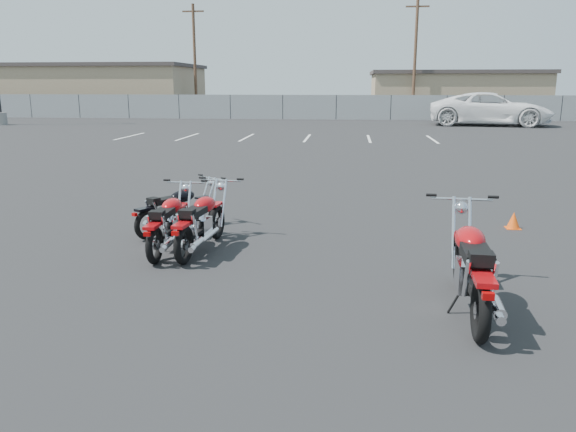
# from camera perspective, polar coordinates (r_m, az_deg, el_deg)

# --- Properties ---
(ground) EXTENTS (120.00, 120.00, 0.00)m
(ground) POSITION_cam_1_polar(r_m,az_deg,el_deg) (7.99, -1.91, -5.49)
(ground) COLOR black
(ground) RESTS_ON ground
(motorcycle_front_red) EXTENTS (0.77, 2.00, 0.98)m
(motorcycle_front_red) POSITION_cam_1_polar(r_m,az_deg,el_deg) (8.97, -11.94, -0.71)
(motorcycle_front_red) COLOR black
(motorcycle_front_red) RESTS_ON ground
(motorcycle_second_black) EXTENTS (1.30, 1.73, 0.90)m
(motorcycle_second_black) POSITION_cam_1_polar(r_m,az_deg,el_deg) (10.07, -11.29, 0.64)
(motorcycle_second_black) COLOR black
(motorcycle_second_black) RESTS_ON ground
(motorcycle_third_red) EXTENTS (0.80, 2.07, 1.01)m
(motorcycle_third_red) POSITION_cam_1_polar(r_m,az_deg,el_deg) (8.87, -8.77, -0.64)
(motorcycle_third_red) COLOR black
(motorcycle_third_red) RESTS_ON ground
(motorcycle_rear_red) EXTENTS (0.92, 2.37, 1.16)m
(motorcycle_rear_red) POSITION_cam_1_polar(r_m,az_deg,el_deg) (6.74, 18.17, -5.02)
(motorcycle_rear_red) COLOR black
(motorcycle_rear_red) RESTS_ON ground
(training_cone_near) EXTENTS (0.25, 0.25, 0.30)m
(training_cone_near) POSITION_cam_1_polar(r_m,az_deg,el_deg) (11.00, 21.93, -0.41)
(training_cone_near) COLOR #FB520D
(training_cone_near) RESTS_ON ground
(chainlink_fence) EXTENTS (80.06, 0.06, 1.80)m
(chainlink_fence) POSITION_cam_1_polar(r_m,az_deg,el_deg) (42.53, 4.91, 10.95)
(chainlink_fence) COLOR gray
(chainlink_fence) RESTS_ON ground
(tan_building_west) EXTENTS (18.40, 10.40, 4.30)m
(tan_building_west) POSITION_cam_1_polar(r_m,az_deg,el_deg) (54.61, -19.15, 12.10)
(tan_building_west) COLOR #988262
(tan_building_west) RESTS_ON ground
(tan_building_east) EXTENTS (14.40, 9.40, 3.70)m
(tan_building_east) POSITION_cam_1_polar(r_m,az_deg,el_deg) (52.26, 16.48, 11.94)
(tan_building_east) COLOR #988262
(tan_building_east) RESTS_ON ground
(utility_pole_b) EXTENTS (1.80, 0.24, 9.00)m
(utility_pole_b) POSITION_cam_1_polar(r_m,az_deg,el_deg) (49.31, -9.45, 15.53)
(utility_pole_b) COLOR #4B3222
(utility_pole_b) RESTS_ON ground
(utility_pole_c) EXTENTS (1.80, 0.24, 9.00)m
(utility_pole_c) POSITION_cam_1_polar(r_m,az_deg,el_deg) (46.79, 12.79, 15.52)
(utility_pole_c) COLOR #4B3222
(utility_pole_c) RESTS_ON ground
(parking_line_stripes) EXTENTS (15.12, 4.00, 0.01)m
(parking_line_stripes) POSITION_cam_1_polar(r_m,az_deg,el_deg) (27.84, -1.15, 7.96)
(parking_line_stripes) COLOR silver
(parking_line_stripes) RESTS_ON ground
(white_van) EXTENTS (4.83, 9.10, 3.28)m
(white_van) POSITION_cam_1_polar(r_m,az_deg,el_deg) (38.40, 19.96, 11.09)
(white_van) COLOR white
(white_van) RESTS_ON ground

